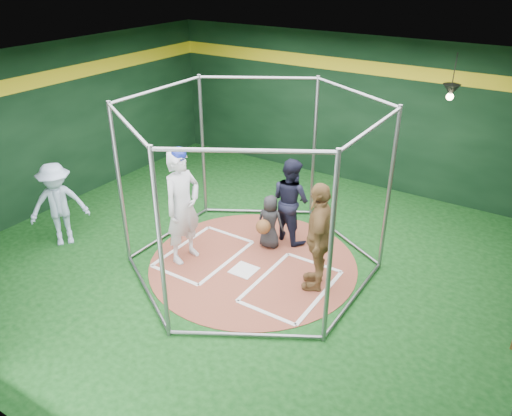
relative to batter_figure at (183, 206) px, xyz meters
The scene contains 12 objects.
room_shell 1.43m from the batter_figure, 25.02° to the left, with size 10.10×9.10×3.53m.
clay_disc 1.67m from the batter_figure, 24.69° to the left, with size 3.80×3.80×0.01m, color brown.
home_plate 1.59m from the batter_figure, 11.22° to the left, with size 0.43×0.43×0.01m, color white.
batter_box_left 1.13m from the batter_figure, 54.57° to the left, with size 1.17×1.77×0.01m.
batter_box_right 2.37m from the batter_figure, ahead, with size 1.17×1.77×0.01m.
batting_cage 1.33m from the batter_figure, 24.69° to the left, with size 4.05×4.67×3.00m.
pendant_lamp_near 5.56m from the batter_figure, 50.96° to the left, with size 0.34×0.34×0.90m.
batter_figure is the anchor object (origin of this frame).
visitor_leopard 2.48m from the batter_figure, 12.69° to the left, with size 1.12×0.47×1.91m, color #A67D47.
catcher_figure 1.70m from the batter_figure, 47.18° to the left, with size 0.56×0.59×1.07m.
umpire 2.11m from the batter_figure, 52.71° to the left, with size 0.82×0.64×1.69m, color black.
bystander_blue 2.53m from the batter_figure, 160.10° to the right, with size 1.08×0.62×1.67m, color #A7BEDE.
Camera 1 is at (4.22, -6.45, 5.10)m, focal length 35.00 mm.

